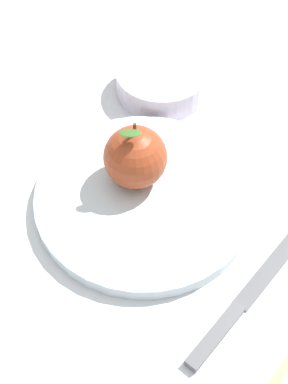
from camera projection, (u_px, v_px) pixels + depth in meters
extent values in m
plane|color=silver|center=(151.00, 224.00, 0.61)|extent=(2.40, 2.40, 0.00)
cylinder|color=silver|center=(144.00, 198.00, 0.62)|extent=(0.25, 0.25, 0.02)
torus|color=silver|center=(144.00, 195.00, 0.62)|extent=(0.25, 0.25, 0.01)
sphere|color=#9E3D1E|center=(135.00, 157.00, 0.60)|extent=(0.07, 0.07, 0.07)
cylinder|color=#4C3319|center=(135.00, 130.00, 0.56)|extent=(0.00, 0.00, 0.02)
ellipsoid|color=#386628|center=(130.00, 133.00, 0.56)|extent=(0.02, 0.03, 0.00)
cylinder|color=silver|center=(161.00, 81.00, 0.73)|extent=(0.12, 0.12, 0.04)
torus|color=silver|center=(162.00, 73.00, 0.72)|extent=(0.12, 0.12, 0.01)
cylinder|color=#AB9FAF|center=(162.00, 74.00, 0.72)|extent=(0.10, 0.10, 0.01)
cube|color=#59595E|center=(275.00, 263.00, 0.58)|extent=(0.14, 0.05, 0.00)
cube|color=#59595E|center=(216.00, 335.00, 0.52)|extent=(0.08, 0.03, 0.01)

